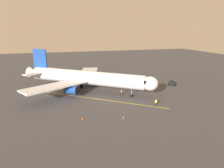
# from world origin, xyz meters

# --- Properties ---
(ground_plane) EXTENTS (220.00, 220.00, 0.00)m
(ground_plane) POSITION_xyz_m (0.00, 0.00, 0.00)
(ground_plane) COLOR #424244
(apron_lead_in_line) EXTENTS (31.64, 24.85, 0.01)m
(apron_lead_in_line) POSITION_xyz_m (0.84, 6.71, 0.01)
(apron_lead_in_line) COLOR yellow
(apron_lead_in_line) RESTS_ON ground
(airplane) EXTENTS (34.28, 31.80, 11.50)m
(airplane) POSITION_xyz_m (1.06, 0.54, 4.00)
(airplane) COLOR white
(airplane) RESTS_ON ground
(ground_crew_marshaller) EXTENTS (0.45, 0.35, 1.71)m
(ground_crew_marshaller) POSITION_xyz_m (-12.64, 16.82, 0.89)
(ground_crew_marshaller) COLOR #23232D
(ground_crew_marshaller) RESTS_ON ground
(ground_crew_wing_walker) EXTENTS (0.45, 0.47, 1.71)m
(ground_crew_wing_walker) POSITION_xyz_m (-7.75, 7.01, 0.89)
(ground_crew_wing_walker) COLOR #23232D
(ground_crew_wing_walker) RESTS_ON ground
(tug_near_nose) EXTENTS (2.62, 2.73, 1.50)m
(tug_near_nose) POSITION_xyz_m (-26.52, 1.65, 0.70)
(tug_near_nose) COLOR black
(tug_near_nose) RESTS_ON ground
(safety_cone_nose_left) EXTENTS (0.32, 0.32, 0.55)m
(safety_cone_nose_left) POSITION_xyz_m (-10.18, 0.45, 0.28)
(safety_cone_nose_left) COLOR #F2590F
(safety_cone_nose_left) RESTS_ON ground
(safety_cone_nose_right) EXTENTS (0.32, 0.32, 0.55)m
(safety_cone_nose_right) POSITION_xyz_m (-3.36, 20.86, 0.28)
(safety_cone_nose_right) COLOR #F2590F
(safety_cone_nose_right) RESTS_ON ground
(safety_cone_wing_port) EXTENTS (0.32, 0.32, 0.55)m
(safety_cone_wing_port) POSITION_xyz_m (4.57, 19.32, 0.28)
(safety_cone_wing_port) COLOR #F2590F
(safety_cone_wing_port) RESTS_ON ground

